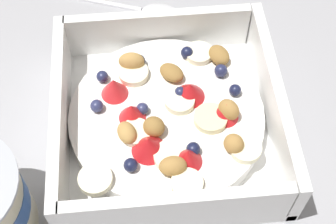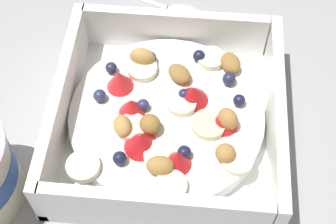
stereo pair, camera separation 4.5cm
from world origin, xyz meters
TOP-DOWN VIEW (x-y plane):
  - ground_plane at (0.00, 0.00)m, footprint 2.40×2.40m
  - fruit_bowl at (-0.01, -0.00)m, footprint 0.20×0.20m
  - spoon at (0.15, 0.02)m, footprint 0.08×0.17m

SIDE VIEW (x-z plane):
  - ground_plane at x=0.00m, z-range 0.00..0.00m
  - spoon at x=0.15m, z-range 0.00..0.01m
  - fruit_bowl at x=-0.01m, z-range -0.01..0.05m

